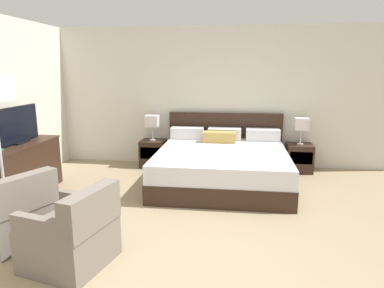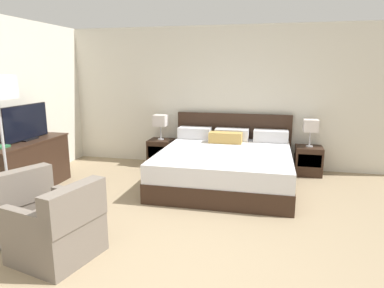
# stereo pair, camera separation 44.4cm
# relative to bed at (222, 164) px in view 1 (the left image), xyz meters

# --- Properties ---
(ground_plane) EXTENTS (11.08, 11.08, 0.00)m
(ground_plane) POSITION_rel_bed_xyz_m (-0.26, -2.64, -0.30)
(ground_plane) COLOR #998466
(wall_back) EXTENTS (6.93, 0.06, 2.54)m
(wall_back) POSITION_rel_bed_xyz_m (-0.26, 1.08, 0.97)
(wall_back) COLOR silver
(wall_back) RESTS_ON ground
(bed) EXTENTS (2.07, 2.14, 0.99)m
(bed) POSITION_rel_bed_xyz_m (0.00, 0.00, 0.00)
(bed) COLOR #332116
(bed) RESTS_ON ground
(nightstand_left) EXTENTS (0.44, 0.41, 0.49)m
(nightstand_left) POSITION_rel_bed_xyz_m (-1.32, 0.78, -0.05)
(nightstand_left) COLOR #332116
(nightstand_left) RESTS_ON ground
(nightstand_right) EXTENTS (0.44, 0.41, 0.49)m
(nightstand_right) POSITION_rel_bed_xyz_m (1.32, 0.78, -0.05)
(nightstand_right) COLOR #332116
(nightstand_right) RESTS_ON ground
(table_lamp_left) EXTENTS (0.24, 0.24, 0.47)m
(table_lamp_left) POSITION_rel_bed_xyz_m (-1.32, 0.78, 0.55)
(table_lamp_left) COLOR #B7B7BC
(table_lamp_left) RESTS_ON nightstand_left
(table_lamp_right) EXTENTS (0.24, 0.24, 0.47)m
(table_lamp_right) POSITION_rel_bed_xyz_m (1.32, 0.78, 0.55)
(table_lamp_right) COLOR #B7B7BC
(table_lamp_right) RESTS_ON nightstand_right
(dresser) EXTENTS (0.55, 1.44, 0.76)m
(dresser) POSITION_rel_bed_xyz_m (-2.83, -1.00, 0.09)
(dresser) COLOR #332116
(dresser) RESTS_ON ground
(tv) EXTENTS (0.18, 0.92, 0.52)m
(tv) POSITION_rel_bed_xyz_m (-2.82, -0.92, 0.71)
(tv) COLOR black
(tv) RESTS_ON dresser
(armchair_by_window) EXTENTS (0.91, 0.90, 0.76)m
(armchair_by_window) POSITION_rel_bed_xyz_m (-2.07, -2.21, -0.01)
(armchair_by_window) COLOR #70665B
(armchair_by_window) RESTS_ON ground
(armchair_companion) EXTENTS (0.83, 0.82, 0.76)m
(armchair_companion) POSITION_rel_bed_xyz_m (-1.25, -2.55, -0.01)
(armchair_companion) COLOR #70665B
(armchair_companion) RESTS_ON ground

